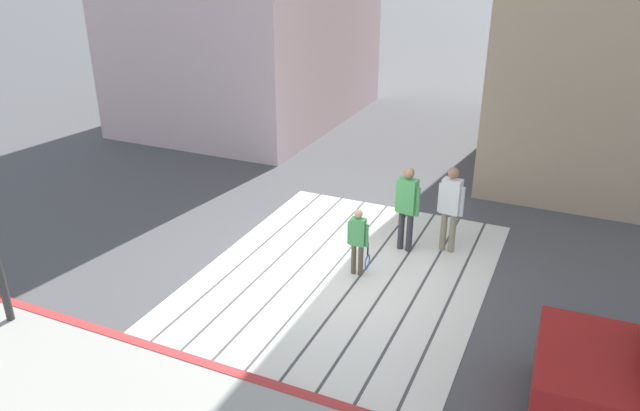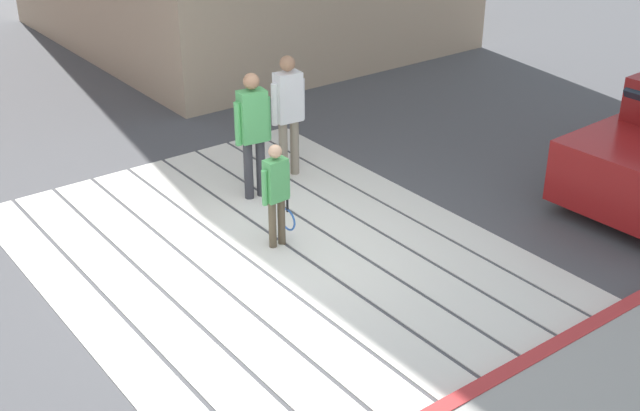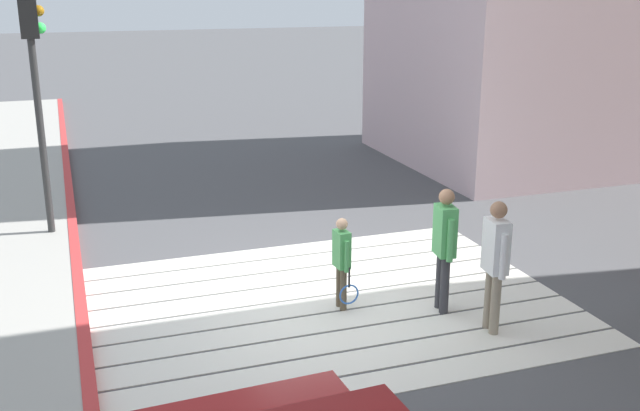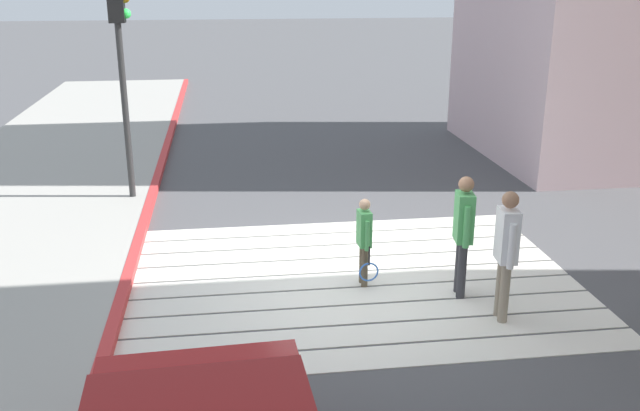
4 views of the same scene
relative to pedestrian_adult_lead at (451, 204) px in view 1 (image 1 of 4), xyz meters
name	(u,v)px [view 1 (image 1 of 4)]	position (x,y,z in m)	size (l,w,h in m)	color
ground_plane	(345,275)	(-1.67, 1.46, -1.01)	(120.00, 120.00, 0.00)	#4C4C4F
crosswalk_stripes	(345,275)	(-1.67, 1.46, -1.00)	(6.40, 4.90, 0.01)	silver
curb_painted	(255,382)	(-4.92, 1.46, -0.94)	(0.16, 40.00, 0.13)	#BC3333
pedestrian_adult_lead	(451,204)	(0.00, 0.00, 0.00)	(0.26, 0.50, 1.73)	gray
pedestrian_adult_trailing	(407,203)	(-0.30, 0.76, -0.01)	(0.27, 0.50, 1.71)	#333338
pedestrian_child_with_racket	(358,239)	(-1.56, 1.26, -0.28)	(0.28, 0.40, 1.30)	brown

